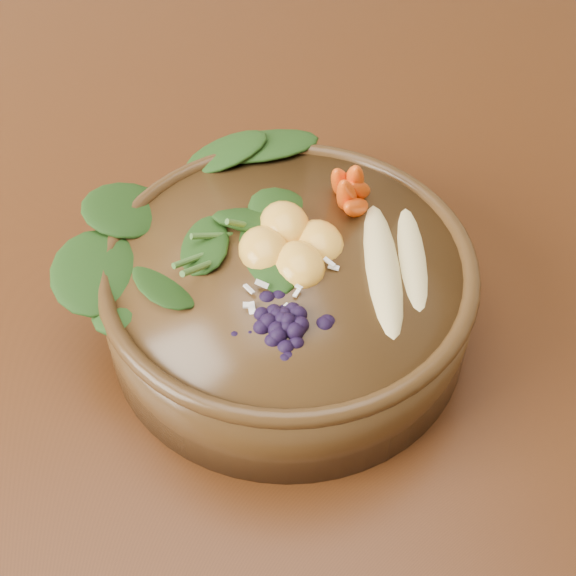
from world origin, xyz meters
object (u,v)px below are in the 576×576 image
at_px(banana_halves, 399,249).
at_px(mandarin_cluster, 292,231).
at_px(carrot_cluster, 358,159).
at_px(kale_heap, 235,187).
at_px(blueberry_pile, 289,305).
at_px(dining_table, 84,292).
at_px(stoneware_bowl, 288,297).

height_order(banana_halves, mandarin_cluster, mandarin_cluster).
height_order(carrot_cluster, mandarin_cluster, carrot_cluster).
relative_size(kale_heap, blueberry_pile, 1.42).
relative_size(dining_table, carrot_cluster, 20.45).
bearing_deg(stoneware_bowl, carrot_cluster, 39.32).
bearing_deg(stoneware_bowl, dining_table, 134.78).
relative_size(dining_table, blueberry_pile, 12.21).
relative_size(dining_table, kale_heap, 8.61).
relative_size(stoneware_bowl, carrot_cluster, 3.62).
height_order(dining_table, mandarin_cluster, mandarin_cluster).
xyz_separation_m(kale_heap, banana_halves, (0.10, -0.09, -0.01)).
bearing_deg(dining_table, kale_heap, -35.07).
bearing_deg(stoneware_bowl, kale_heap, 109.88).
distance_m(kale_heap, blueberry_pile, 0.13).
relative_size(kale_heap, banana_halves, 1.21).
relative_size(carrot_cluster, mandarin_cluster, 0.87).
height_order(stoneware_bowl, kale_heap, kale_heap).
xyz_separation_m(stoneware_bowl, mandarin_cluster, (0.01, 0.02, 0.05)).
relative_size(banana_halves, blueberry_pile, 1.17).
height_order(banana_halves, blueberry_pile, blueberry_pile).
distance_m(banana_halves, blueberry_pile, 0.10).
relative_size(stoneware_bowl, banana_halves, 1.85).
bearing_deg(kale_heap, blueberry_pile, -85.19).
relative_size(kale_heap, carrot_cluster, 2.38).
bearing_deg(stoneware_bowl, blueberry_pile, -104.13).
distance_m(mandarin_cluster, blueberry_pile, 0.08).
distance_m(carrot_cluster, blueberry_pile, 0.14).
relative_size(banana_halves, mandarin_cluster, 1.71).
bearing_deg(dining_table, stoneware_bowl, -45.22).
height_order(kale_heap, carrot_cluster, carrot_cluster).
relative_size(mandarin_cluster, blueberry_pile, 0.69).
bearing_deg(stoneware_bowl, mandarin_cluster, 66.67).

